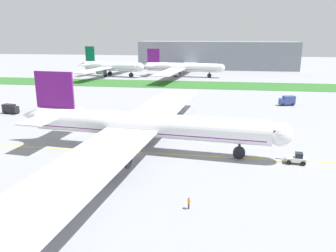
# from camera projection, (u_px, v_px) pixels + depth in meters

# --- Properties ---
(ground_plane) EXTENTS (600.00, 600.00, 0.00)m
(ground_plane) POSITION_uv_depth(u_px,v_px,m) (132.00, 154.00, 69.37)
(ground_plane) COLOR gray
(ground_plane) RESTS_ON ground
(apron_taxi_line) EXTENTS (280.00, 0.36, 0.01)m
(apron_taxi_line) POSITION_uv_depth(u_px,v_px,m) (134.00, 152.00, 70.53)
(apron_taxi_line) COLOR yellow
(apron_taxi_line) RESTS_ON ground
(grass_median_strip) EXTENTS (320.00, 24.00, 0.10)m
(grass_median_strip) POSITION_uv_depth(u_px,v_px,m) (183.00, 84.00, 161.60)
(grass_median_strip) COLOR #2D6628
(grass_median_strip) RESTS_ON ground
(airliner_foreground) EXTENTS (58.21, 94.90, 15.96)m
(airliner_foreground) POSITION_uv_depth(u_px,v_px,m) (143.00, 125.00, 70.53)
(airliner_foreground) COLOR white
(airliner_foreground) RESTS_ON ground
(pushback_tug) EXTENTS (5.52, 2.74, 2.12)m
(pushback_tug) POSITION_uv_depth(u_px,v_px,m) (296.00, 159.00, 64.47)
(pushback_tug) COLOR white
(pushback_tug) RESTS_ON ground
(ground_crew_wingwalker_port) EXTENTS (0.41, 0.56, 1.72)m
(ground_crew_wingwalker_port) POSITION_uv_depth(u_px,v_px,m) (189.00, 202.00, 47.80)
(ground_crew_wingwalker_port) COLOR black
(ground_crew_wingwalker_port) RESTS_ON ground
(ground_crew_marshaller_front) EXTENTS (0.58, 0.35, 1.71)m
(ground_crew_marshaller_front) POSITION_uv_depth(u_px,v_px,m) (90.00, 143.00, 73.23)
(ground_crew_marshaller_front) COLOR black
(ground_crew_marshaller_front) RESTS_ON ground
(service_truck_baggage_loader) EXTENTS (5.12, 3.03, 2.86)m
(service_truck_baggage_loader) POSITION_uv_depth(u_px,v_px,m) (10.00, 109.00, 103.77)
(service_truck_baggage_loader) COLOR black
(service_truck_baggage_loader) RESTS_ON ground
(service_truck_fuel_bowser) EXTENTS (5.45, 3.47, 3.23)m
(service_truck_fuel_bowser) POSITION_uv_depth(u_px,v_px,m) (287.00, 100.00, 115.38)
(service_truck_fuel_bowser) COLOR #33478C
(service_truck_fuel_bowser) RESTS_ON ground
(parked_airliner_far_centre) EXTENTS (40.12, 62.05, 16.28)m
(parked_airliner_far_centre) POSITION_uv_depth(u_px,v_px,m) (111.00, 66.00, 190.50)
(parked_airliner_far_centre) COLOR white
(parked_airliner_far_centre) RESTS_ON ground
(parked_airliner_far_right) EXTENTS (48.04, 77.05, 15.10)m
(parked_airliner_far_right) POSITION_uv_depth(u_px,v_px,m) (181.00, 67.00, 189.38)
(parked_airliner_far_right) COLOR white
(parked_airliner_far_right) RESTS_ON ground
(terminal_building) EXTENTS (103.73, 20.00, 18.00)m
(terminal_building) POSITION_uv_depth(u_px,v_px,m) (217.00, 55.00, 228.12)
(terminal_building) COLOR gray
(terminal_building) RESTS_ON ground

